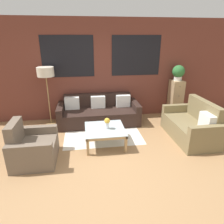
{
  "coord_description": "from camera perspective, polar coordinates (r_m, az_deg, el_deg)",
  "views": [
    {
      "loc": [
        -0.58,
        -3.29,
        2.31
      ],
      "look_at": [
        0.1,
        1.3,
        0.55
      ],
      "focal_mm": 32.0,
      "sensor_mm": 36.0,
      "label": 1
    }
  ],
  "objects": [
    {
      "name": "coffee_table",
      "position": [
        4.48,
        -2.06,
        -5.39
      ],
      "size": [
        0.87,
        0.87,
        0.4
      ],
      "color": "silver",
      "rests_on": "ground_plane"
    },
    {
      "name": "drawer_cabinet",
      "position": [
        6.35,
        17.64,
        3.69
      ],
      "size": [
        0.34,
        0.42,
        1.1
      ],
      "color": "tan",
      "rests_on": "ground_plane"
    },
    {
      "name": "potted_plant",
      "position": [
        6.17,
        18.45,
        10.74
      ],
      "size": [
        0.35,
        0.35,
        0.44
      ],
      "color": "silver",
      "rests_on": "drawer_cabinet"
    },
    {
      "name": "rug",
      "position": [
        5.11,
        -2.7,
        -6.09
      ],
      "size": [
        1.89,
        1.41,
        0.0
      ],
      "color": "silver",
      "rests_on": "ground_plane"
    },
    {
      "name": "couch_dark",
      "position": [
        5.64,
        -3.82,
        -0.36
      ],
      "size": [
        2.23,
        0.88,
        0.78
      ],
      "color": "black",
      "rests_on": "ground_plane"
    },
    {
      "name": "floor_lamp",
      "position": [
        5.52,
        -18.41,
        10.2
      ],
      "size": [
        0.43,
        0.43,
        1.58
      ],
      "color": "olive",
      "rests_on": "ground_plane"
    },
    {
      "name": "ground_plane",
      "position": [
        4.06,
        1.37,
        -13.92
      ],
      "size": [
        16.0,
        16.0,
        0.0
      ],
      "primitive_type": "plane",
      "color": "#9E754C"
    },
    {
      "name": "wall_back_brick",
      "position": [
        5.83,
        -2.63,
        11.85
      ],
      "size": [
        8.4,
        0.09,
        2.8
      ],
      "color": "brown",
      "rests_on": "ground_plane"
    },
    {
      "name": "armchair_corner",
      "position": [
        4.24,
        -21.67,
        -9.5
      ],
      "size": [
        0.8,
        0.9,
        0.84
      ],
      "color": "#6B5B4C",
      "rests_on": "ground_plane"
    },
    {
      "name": "flower_vase",
      "position": [
        4.38,
        -1.39,
        -2.98
      ],
      "size": [
        0.12,
        0.12,
        0.25
      ],
      "color": "silver",
      "rests_on": "coffee_table"
    },
    {
      "name": "settee_vintage",
      "position": [
        5.13,
        21.75,
        -3.75
      ],
      "size": [
        0.8,
        1.51,
        0.92
      ],
      "color": "olive",
      "rests_on": "ground_plane"
    }
  ]
}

